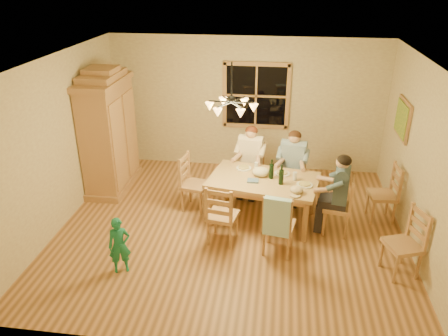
# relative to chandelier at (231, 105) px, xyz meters

# --- Properties ---
(floor) EXTENTS (5.50, 5.50, 0.00)m
(floor) POSITION_rel_chandelier_xyz_m (0.00, 0.00, -2.08)
(floor) COLOR brown
(floor) RESTS_ON ground
(ceiling) EXTENTS (5.50, 5.00, 0.02)m
(ceiling) POSITION_rel_chandelier_xyz_m (0.00, 0.00, 0.62)
(ceiling) COLOR white
(ceiling) RESTS_ON wall_back
(wall_back) EXTENTS (5.50, 0.02, 2.70)m
(wall_back) POSITION_rel_chandelier_xyz_m (0.00, 2.50, -0.73)
(wall_back) COLOR tan
(wall_back) RESTS_ON floor
(wall_left) EXTENTS (0.02, 5.00, 2.70)m
(wall_left) POSITION_rel_chandelier_xyz_m (-2.75, 0.00, -0.73)
(wall_left) COLOR tan
(wall_left) RESTS_ON floor
(wall_right) EXTENTS (0.02, 5.00, 2.70)m
(wall_right) POSITION_rel_chandelier_xyz_m (2.75, 0.00, -0.73)
(wall_right) COLOR tan
(wall_right) RESTS_ON floor
(window) EXTENTS (1.30, 0.06, 1.30)m
(window) POSITION_rel_chandelier_xyz_m (0.20, 2.47, -0.53)
(window) COLOR black
(window) RESTS_ON wall_back
(painting) EXTENTS (0.06, 0.78, 0.64)m
(painting) POSITION_rel_chandelier_xyz_m (2.71, 1.20, -0.48)
(painting) COLOR #A06D45
(painting) RESTS_ON wall_right
(chandelier) EXTENTS (0.77, 0.68, 0.71)m
(chandelier) POSITION_rel_chandelier_xyz_m (0.00, 0.00, 0.00)
(chandelier) COLOR black
(chandelier) RESTS_ON ceiling
(armoire) EXTENTS (0.66, 1.40, 2.30)m
(armoire) POSITION_rel_chandelier_xyz_m (-2.42, 1.21, -1.02)
(armoire) COLOR #A06D45
(armoire) RESTS_ON floor
(dining_table) EXTENTS (1.90, 1.35, 0.76)m
(dining_table) POSITION_rel_chandelier_xyz_m (0.49, 0.36, -1.42)
(dining_table) COLOR tan
(dining_table) RESTS_ON floor
(chair_far_left) EXTENTS (0.51, 0.49, 0.99)m
(chair_far_left) POSITION_rel_chandelier_xyz_m (0.21, 1.24, -1.77)
(chair_far_left) COLOR tan
(chair_far_left) RESTS_ON floor
(chair_far_right) EXTENTS (0.51, 0.49, 0.99)m
(chair_far_right) POSITION_rel_chandelier_xyz_m (0.97, 1.11, -1.77)
(chair_far_right) COLOR tan
(chair_far_right) RESTS_ON floor
(chair_near_left) EXTENTS (0.51, 0.49, 0.99)m
(chair_near_left) POSITION_rel_chandelier_xyz_m (-0.08, -0.37, -1.77)
(chair_near_left) COLOR tan
(chair_near_left) RESTS_ON floor
(chair_near_right) EXTENTS (0.51, 0.49, 0.99)m
(chair_near_right) POSITION_rel_chandelier_xyz_m (0.77, -0.52, -1.77)
(chair_near_right) COLOR tan
(chair_near_right) RESTS_ON floor
(chair_end_left) EXTENTS (0.49, 0.51, 0.99)m
(chair_end_left) POSITION_rel_chandelier_xyz_m (-0.69, 0.57, -1.77)
(chair_end_left) COLOR tan
(chair_end_left) RESTS_ON floor
(chair_end_right) EXTENTS (0.49, 0.51, 0.99)m
(chair_end_right) POSITION_rel_chandelier_xyz_m (1.68, 0.15, -1.77)
(chair_end_right) COLOR tan
(chair_end_right) RESTS_ON floor
(adult_woman) EXTENTS (0.45, 0.48, 0.87)m
(adult_woman) POSITION_rel_chandelier_xyz_m (0.21, 1.24, -1.24)
(adult_woman) COLOR beige
(adult_woman) RESTS_ON floor
(adult_plaid_man) EXTENTS (0.45, 0.48, 0.87)m
(adult_plaid_man) POSITION_rel_chandelier_xyz_m (0.97, 1.11, -1.24)
(adult_plaid_man) COLOR #2F5583
(adult_plaid_man) RESTS_ON floor
(adult_slate_man) EXTENTS (0.48, 0.45, 0.87)m
(adult_slate_man) POSITION_rel_chandelier_xyz_m (1.68, 0.15, -1.24)
(adult_slate_man) COLOR #3E5264
(adult_slate_man) RESTS_ON floor
(towel) EXTENTS (0.39, 0.17, 0.58)m
(towel) POSITION_rel_chandelier_xyz_m (0.74, -0.71, -1.38)
(towel) COLOR #A0CCD9
(towel) RESTS_ON chair_near_right
(wine_bottle_a) EXTENTS (0.08, 0.08, 0.33)m
(wine_bottle_a) POSITION_rel_chandelier_xyz_m (0.61, 0.39, -1.15)
(wine_bottle_a) COLOR black
(wine_bottle_a) RESTS_ON dining_table
(wine_bottle_b) EXTENTS (0.08, 0.08, 0.33)m
(wine_bottle_b) POSITION_rel_chandelier_xyz_m (0.77, 0.21, -1.15)
(wine_bottle_b) COLOR black
(wine_bottle_b) RESTS_ON dining_table
(plate_woman) EXTENTS (0.26, 0.26, 0.02)m
(plate_woman) POSITION_rel_chandelier_xyz_m (0.14, 0.70, -1.31)
(plate_woman) COLOR white
(plate_woman) RESTS_ON dining_table
(plate_plaid) EXTENTS (0.26, 0.26, 0.02)m
(plate_plaid) POSITION_rel_chandelier_xyz_m (0.79, 0.57, -1.31)
(plate_plaid) COLOR white
(plate_plaid) RESTS_ON dining_table
(plate_slate) EXTENTS (0.26, 0.26, 0.02)m
(plate_slate) POSITION_rel_chandelier_xyz_m (1.14, 0.21, -1.31)
(plate_slate) COLOR white
(plate_slate) RESTS_ON dining_table
(wine_glass_a) EXTENTS (0.06, 0.06, 0.14)m
(wine_glass_a) POSITION_rel_chandelier_xyz_m (0.35, 0.68, -1.25)
(wine_glass_a) COLOR silver
(wine_glass_a) RESTS_ON dining_table
(wine_glass_b) EXTENTS (0.06, 0.06, 0.14)m
(wine_glass_b) POSITION_rel_chandelier_xyz_m (0.99, 0.38, -1.25)
(wine_glass_b) COLOR silver
(wine_glass_b) RESTS_ON dining_table
(cap) EXTENTS (0.20, 0.20, 0.11)m
(cap) POSITION_rel_chandelier_xyz_m (1.01, -0.07, -1.26)
(cap) COLOR tan
(cap) RESTS_ON dining_table
(napkin) EXTENTS (0.20, 0.17, 0.03)m
(napkin) POSITION_rel_chandelier_xyz_m (0.33, 0.23, -1.30)
(napkin) COLOR slate
(napkin) RESTS_ON dining_table
(cloth_bundle) EXTENTS (0.28, 0.22, 0.15)m
(cloth_bundle) POSITION_rel_chandelier_xyz_m (0.44, 0.45, -1.24)
(cloth_bundle) COLOR beige
(cloth_bundle) RESTS_ON dining_table
(child) EXTENTS (0.36, 0.30, 0.83)m
(child) POSITION_rel_chandelier_xyz_m (-1.38, -1.28, -1.66)
(child) COLOR #1B7C5E
(child) RESTS_ON floor
(chair_spare_front) EXTENTS (0.55, 0.56, 0.99)m
(chair_spare_front) POSITION_rel_chandelier_xyz_m (2.45, -0.81, -1.77)
(chair_spare_front) COLOR tan
(chair_spare_front) RESTS_ON floor
(chair_spare_back) EXTENTS (0.46, 0.48, 0.99)m
(chair_spare_back) POSITION_rel_chandelier_xyz_m (2.45, 0.63, -1.77)
(chair_spare_back) COLOR tan
(chair_spare_back) RESTS_ON floor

